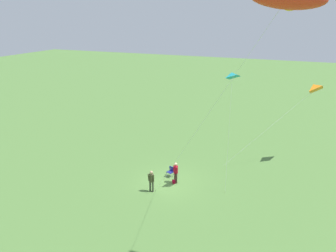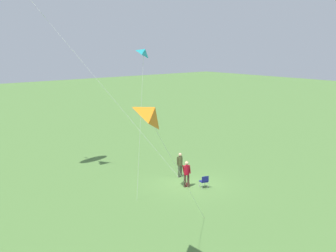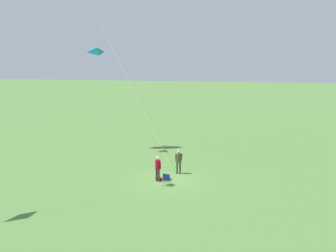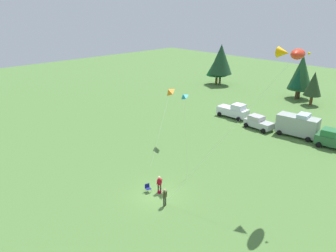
# 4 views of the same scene
# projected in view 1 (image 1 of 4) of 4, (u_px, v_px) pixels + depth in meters

# --- Properties ---
(ground_plane) EXTENTS (160.00, 160.00, 0.00)m
(ground_plane) POSITION_uv_depth(u_px,v_px,m) (169.00, 183.00, 26.26)
(ground_plane) COLOR #507A39
(person_kite_flyer) EXTENTS (0.36, 0.52, 1.74)m
(person_kite_flyer) POSITION_uv_depth(u_px,v_px,m) (151.00, 180.00, 24.60)
(person_kite_flyer) COLOR #3C4230
(person_kite_flyer) RESTS_ON ground
(folding_chair) EXTENTS (0.60, 0.60, 0.82)m
(folding_chair) POSITION_uv_depth(u_px,v_px,m) (171.00, 171.00, 27.13)
(folding_chair) COLOR navy
(folding_chair) RESTS_ON ground
(person_spectator) EXTENTS (0.50, 0.52, 1.74)m
(person_spectator) POSITION_uv_depth(u_px,v_px,m) (176.00, 171.00, 25.93)
(person_spectator) COLOR #432E25
(person_spectator) RESTS_ON ground
(backpack_on_grass) EXTENTS (0.39, 0.35, 0.22)m
(backpack_on_grass) POSITION_uv_depth(u_px,v_px,m) (174.00, 182.00, 26.17)
(backpack_on_grass) COLOR #A00823
(backpack_on_grass) RESTS_ON ground
(kite_delta_teal) EXTENTS (1.32, 1.17, 9.14)m
(kite_delta_teal) POSITION_uv_depth(u_px,v_px,m) (231.00, 75.00, 22.62)
(kite_delta_teal) COLOR teal
(kite_delta_teal) RESTS_ON ground
(kite_delta_orange) EXTENTS (4.92, 7.36, 7.34)m
(kite_delta_orange) POSITION_uv_depth(u_px,v_px,m) (313.00, 87.00, 28.16)
(kite_delta_orange) COLOR orange
(kite_delta_orange) RESTS_ON ground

